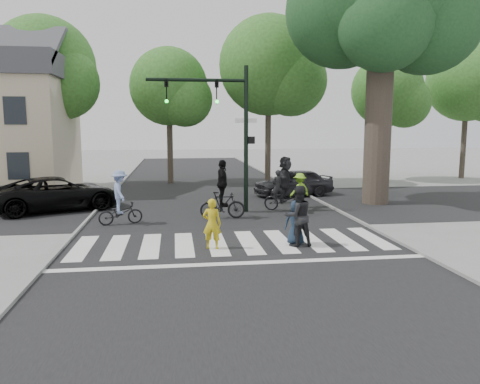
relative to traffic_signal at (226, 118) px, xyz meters
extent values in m
plane|color=gray|center=(-0.35, -6.20, -3.90)|extent=(120.00, 120.00, 0.00)
cube|color=black|center=(-0.35, -1.20, -3.90)|extent=(10.00, 70.00, 0.01)
cube|color=black|center=(-0.35, 1.80, -3.89)|extent=(70.00, 10.00, 0.01)
cube|color=gray|center=(-5.40, -1.20, -3.85)|extent=(0.10, 70.00, 0.10)
cube|color=gray|center=(4.70, -1.20, -3.85)|extent=(0.10, 70.00, 0.10)
cube|color=silver|center=(-4.85, -5.20, -3.89)|extent=(0.55, 3.00, 0.01)
cube|color=silver|center=(-3.85, -5.20, -3.89)|extent=(0.55, 3.00, 0.01)
cube|color=silver|center=(-2.85, -5.20, -3.89)|extent=(0.55, 3.00, 0.01)
cube|color=silver|center=(-1.85, -5.20, -3.89)|extent=(0.55, 3.00, 0.01)
cube|color=silver|center=(-0.85, -5.20, -3.89)|extent=(0.55, 3.00, 0.01)
cube|color=silver|center=(0.15, -5.20, -3.89)|extent=(0.55, 3.00, 0.01)
cube|color=silver|center=(1.15, -5.20, -3.89)|extent=(0.55, 3.00, 0.01)
cube|color=silver|center=(2.15, -5.20, -3.89)|extent=(0.55, 3.00, 0.01)
cube|color=silver|center=(3.15, -5.20, -3.89)|extent=(0.55, 3.00, 0.01)
cube|color=silver|center=(4.15, -5.20, -3.89)|extent=(0.55, 3.00, 0.01)
cube|color=silver|center=(-0.35, -7.40, -3.89)|extent=(10.00, 0.30, 0.01)
cylinder|color=black|center=(0.85, 0.00, -0.90)|extent=(0.18, 0.18, 6.00)
cylinder|color=black|center=(-1.15, 0.00, 1.50)|extent=(4.00, 0.14, 0.14)
imported|color=black|center=(-0.35, 0.00, 1.05)|extent=(0.16, 0.20, 1.00)
sphere|color=#19E533|center=(-0.35, -0.12, 0.65)|extent=(0.14, 0.14, 0.14)
imported|color=black|center=(-2.35, 0.00, 1.05)|extent=(0.16, 0.20, 1.00)
sphere|color=#19E533|center=(-2.35, -0.12, 0.65)|extent=(0.14, 0.14, 0.14)
cube|color=black|center=(1.07, 0.00, -0.90)|extent=(0.28, 0.18, 0.30)
cube|color=#FF660C|center=(1.18, 0.00, -0.90)|extent=(0.02, 0.14, 0.20)
cube|color=white|center=(0.85, 0.00, -0.10)|extent=(0.90, 0.04, 0.18)
cylinder|color=brown|center=(7.15, 1.30, -0.40)|extent=(1.20, 1.20, 7.00)
cylinder|color=brown|center=(7.45, 1.10, 2.60)|extent=(1.29, 1.74, 2.93)
sphere|color=#1A431F|center=(8.95, 0.70, 4.30)|extent=(4.80, 4.80, 4.80)
sphere|color=#1A431F|center=(5.65, 2.30, 4.90)|extent=(5.20, 5.20, 5.20)
sphere|color=#1A431F|center=(6.65, -0.10, 3.90)|extent=(4.00, 4.00, 4.00)
cylinder|color=brown|center=(-9.35, 9.50, -0.68)|extent=(0.36, 0.36, 6.44)
sphere|color=#335C22|center=(-9.35, 9.50, 3.00)|extent=(5.80, 5.80, 5.80)
sphere|color=#335C22|center=(-8.19, 8.63, 2.08)|extent=(4.06, 4.06, 4.06)
cylinder|color=brown|center=(-2.35, 10.60, -1.10)|extent=(0.36, 0.36, 5.60)
sphere|color=#335C22|center=(-2.35, 10.60, 2.10)|extent=(4.80, 4.80, 4.80)
sphere|color=#335C22|center=(-1.39, 9.88, 1.30)|extent=(3.36, 3.36, 3.36)
cylinder|color=brown|center=(3.65, 9.30, -0.54)|extent=(0.36, 0.36, 6.72)
sphere|color=#335C22|center=(3.65, 9.30, 3.30)|extent=(6.00, 6.00, 6.00)
sphere|color=#335C22|center=(4.85, 8.40, 2.34)|extent=(4.20, 4.20, 4.20)
cylinder|color=brown|center=(11.65, 10.10, -1.17)|extent=(0.36, 0.36, 5.46)
sphere|color=#335C22|center=(11.65, 10.10, 1.95)|extent=(4.60, 4.60, 4.60)
sphere|color=#335C22|center=(12.57, 9.41, 1.17)|extent=(3.22, 3.22, 3.22)
cylinder|color=brown|center=(17.65, 10.70, -0.82)|extent=(0.36, 0.36, 6.16)
sphere|color=#335C22|center=(17.65, 10.70, 2.70)|extent=(5.40, 5.40, 5.40)
cube|color=black|center=(-9.45, 4.28, -2.20)|extent=(1.00, 0.06, 1.30)
cube|color=black|center=(-9.45, 4.28, 0.40)|extent=(1.00, 0.06, 1.30)
imported|color=gold|center=(-1.05, -5.80, -3.15)|extent=(0.62, 0.48, 1.49)
imported|color=#19293D|center=(1.51, -5.65, -3.22)|extent=(0.76, 0.59, 1.37)
imported|color=black|center=(1.52, -5.82, -2.99)|extent=(0.98, 0.82, 1.83)
imported|color=black|center=(-4.09, -1.88, -3.48)|extent=(1.67, 0.95, 0.83)
imported|color=#7B90C2|center=(-4.09, -1.88, -2.69)|extent=(0.84, 1.15, 1.59)
imported|color=black|center=(-0.28, -1.31, -3.37)|extent=(1.76, 0.53, 1.05)
imported|color=black|center=(-0.28, -1.31, -2.52)|extent=(0.47, 1.07, 1.82)
imported|color=black|center=(2.51, -0.08, -3.42)|extent=(1.91, 1.45, 0.96)
imported|color=black|center=(2.51, -0.08, -2.50)|extent=(1.31, 1.76, 1.84)
imported|color=black|center=(-7.03, 1.44, -3.17)|extent=(5.75, 4.38, 1.45)
imported|color=#2D2C31|center=(3.95, 4.11, -3.20)|extent=(4.35, 2.46, 1.40)
imported|color=#8AD229|center=(3.36, 0.70, -3.14)|extent=(1.13, 0.92, 1.53)
imported|color=black|center=(2.65, 2.01, -3.12)|extent=(0.64, 0.49, 1.57)
camera|label=1|loc=(-2.09, -19.14, -0.33)|focal=35.00mm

